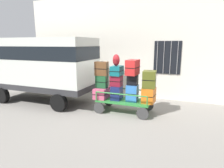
{
  "coord_description": "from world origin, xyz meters",
  "views": [
    {
      "loc": [
        2.36,
        -6.83,
        2.62
      ],
      "look_at": [
        -0.29,
        -0.0,
        1.08
      ],
      "focal_mm": 30.76,
      "sensor_mm": 36.0,
      "label": 1
    }
  ],
  "objects": [
    {
      "name": "van",
      "position": [
        -3.74,
        0.15,
        1.76
      ],
      "size": [
        4.82,
        2.15,
        2.87
      ],
      "color": "silver",
      "rests_on": "ground"
    },
    {
      "name": "building_wall",
      "position": [
        0.01,
        2.51,
        2.5
      ],
      "size": [
        12.0,
        0.38,
        5.0
      ],
      "color": "silver",
      "rests_on": "ground"
    },
    {
      "name": "suitcase_left_top",
      "position": [
        -0.72,
        -0.01,
        1.67
      ],
      "size": [
        0.52,
        0.33,
        0.55
      ],
      "color": "brown",
      "rests_on": "suitcase_left_middle"
    },
    {
      "name": "suitcase_left_bottom",
      "position": [
        -0.72,
        0.02,
        0.69
      ],
      "size": [
        0.52,
        0.83,
        0.42
      ],
      "color": "#CC4C72",
      "rests_on": "luggage_cart"
    },
    {
      "name": "suitcase_center_middle",
      "position": [
        0.53,
        0.02,
        1.3
      ],
      "size": [
        0.4,
        0.28,
        0.39
      ],
      "color": "black",
      "rests_on": "suitcase_center_bottom"
    },
    {
      "name": "suitcase_center_bottom",
      "position": [
        0.53,
        0.03,
        0.79
      ],
      "size": [
        0.43,
        0.48,
        0.62
      ],
      "color": "#3372C6",
      "rests_on": "luggage_cart"
    },
    {
      "name": "suitcase_left_middle",
      "position": [
        -0.72,
        -0.0,
        1.15
      ],
      "size": [
        0.45,
        0.31,
        0.5
      ],
      "color": "#194C28",
      "rests_on": "suitcase_left_bottom"
    },
    {
      "name": "backpack",
      "position": [
        -0.1,
        -0.04,
        2.02
      ],
      "size": [
        0.27,
        0.22,
        0.44
      ],
      "color": "maroon",
      "rests_on": "suitcase_midleft_top"
    },
    {
      "name": "ground_plane",
      "position": [
        0.0,
        0.0,
        0.0
      ],
      "size": [
        40.0,
        40.0,
        0.0
      ],
      "primitive_type": "plane",
      "color": "gray"
    },
    {
      "name": "luggage_cart",
      "position": [
        0.22,
        -0.0,
        0.38
      ],
      "size": [
        2.12,
        1.07,
        0.48
      ],
      "color": "#2D8438",
      "rests_on": "ground"
    },
    {
      "name": "suitcase_midright_middle",
      "position": [
        1.15,
        0.03,
        1.36
      ],
      "size": [
        0.51,
        0.58,
        0.62
      ],
      "color": "#4C5119",
      "rests_on": "suitcase_midright_bottom"
    },
    {
      "name": "cart_railing",
      "position": [
        0.22,
        -0.0,
        0.78
      ],
      "size": [
        2.0,
        0.94,
        0.37
      ],
      "color": "#2D8438",
      "rests_on": "luggage_cart"
    },
    {
      "name": "suitcase_midleft_bottom",
      "position": [
        -0.1,
        0.03,
        0.75
      ],
      "size": [
        0.42,
        0.64,
        0.54
      ],
      "color": "navy",
      "rests_on": "luggage_cart"
    },
    {
      "name": "suitcase_midleft_middle",
      "position": [
        -0.1,
        -0.03,
        1.23
      ],
      "size": [
        0.45,
        0.36,
        0.41
      ],
      "color": "maroon",
      "rests_on": "suitcase_midleft_bottom"
    },
    {
      "name": "suitcase_midright_bottom",
      "position": [
        1.15,
        0.03,
        0.76
      ],
      "size": [
        0.48,
        0.58,
        0.57
      ],
      "color": "orange",
      "rests_on": "luggage_cart"
    },
    {
      "name": "suitcase_midleft_top",
      "position": [
        -0.1,
        0.02,
        1.61
      ],
      "size": [
        0.4,
        0.57,
        0.37
      ],
      "color": "#0F5960",
      "rests_on": "suitcase_midleft_middle"
    },
    {
      "name": "suitcase_center_top",
      "position": [
        0.53,
        -0.01,
        1.77
      ],
      "size": [
        0.43,
        0.65,
        0.56
      ],
      "color": "#B21E1E",
      "rests_on": "suitcase_center_middle"
    }
  ]
}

